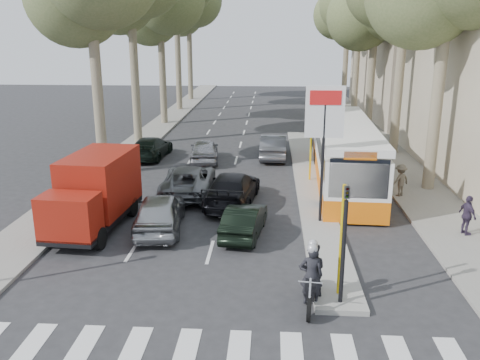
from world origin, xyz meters
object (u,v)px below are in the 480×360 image
Objects in this scene: dark_hatchback at (244,220)px; motorcycle at (312,274)px; silver_hatchback at (160,212)px; red_truck at (95,191)px; city_bus at (345,152)px.

dark_hatchback is 1.62× the size of motorcycle.
silver_hatchback is 3.37m from dark_hatchback.
red_truck reaches higher than dark_hatchback.
city_bus is at bearing 36.80° from red_truck.
city_bus is (4.72, 7.17, 1.08)m from dark_hatchback.
red_truck reaches higher than motorcycle.
red_truck is 12.58m from city_bus.
dark_hatchback is at bearing 120.99° from motorcycle.
silver_hatchback is 7.65m from motorcycle.
silver_hatchback is at bearing -137.12° from city_bus.
red_truck is 9.72m from motorcycle.
city_bus is 5.42× the size of motorcycle.
dark_hatchback is (3.35, -0.34, -0.15)m from silver_hatchback.
motorcycle is (-2.52, -12.10, -0.81)m from city_bus.
silver_hatchback reaches higher than dark_hatchback.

